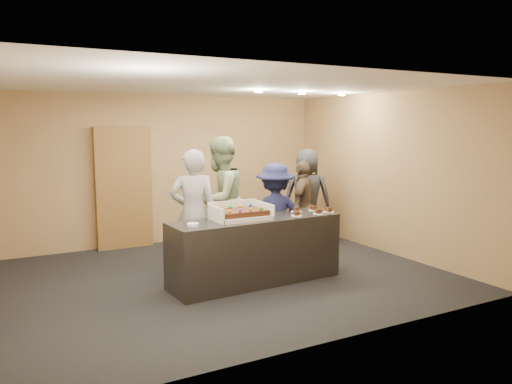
% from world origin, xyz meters
% --- Properties ---
extents(room, '(6.04, 6.00, 2.70)m').
position_xyz_m(room, '(0.00, 0.00, 1.35)').
color(room, black).
rests_on(room, ground).
extents(serving_counter, '(2.43, 0.82, 0.90)m').
position_xyz_m(serving_counter, '(0.24, -0.44, 0.45)').
color(serving_counter, black).
rests_on(serving_counter, floor).
extents(storage_cabinet, '(0.97, 0.15, 2.13)m').
position_xyz_m(storage_cabinet, '(-0.85, 2.41, 1.07)').
color(storage_cabinet, brown).
rests_on(storage_cabinet, floor).
extents(cake_box, '(0.75, 0.52, 0.22)m').
position_xyz_m(cake_box, '(0.02, -0.42, 0.95)').
color(cake_box, white).
rests_on(cake_box, serving_counter).
extents(sheet_cake, '(0.64, 0.44, 0.12)m').
position_xyz_m(sheet_cake, '(0.02, -0.44, 1.00)').
color(sheet_cake, black).
rests_on(sheet_cake, cake_box).
extents(plate_stack, '(0.14, 0.14, 0.04)m').
position_xyz_m(plate_stack, '(-0.71, -0.56, 0.92)').
color(plate_stack, white).
rests_on(plate_stack, serving_counter).
extents(slice_a, '(0.15, 0.15, 0.07)m').
position_xyz_m(slice_a, '(0.82, -0.58, 0.92)').
color(slice_a, white).
rests_on(slice_a, serving_counter).
extents(slice_b, '(0.15, 0.15, 0.07)m').
position_xyz_m(slice_b, '(1.00, -0.30, 0.92)').
color(slice_b, white).
rests_on(slice_b, serving_counter).
extents(slice_c, '(0.15, 0.15, 0.07)m').
position_xyz_m(slice_c, '(1.17, -0.60, 0.92)').
color(slice_c, white).
rests_on(slice_c, serving_counter).
extents(slice_d, '(0.15, 0.15, 0.07)m').
position_xyz_m(slice_d, '(1.29, -0.31, 0.92)').
color(slice_d, white).
rests_on(slice_d, serving_counter).
extents(slice_e, '(0.15, 0.15, 0.07)m').
position_xyz_m(slice_e, '(1.39, -0.56, 0.92)').
color(slice_e, white).
rests_on(slice_e, serving_counter).
extents(person_server_grey, '(0.77, 0.63, 1.83)m').
position_xyz_m(person_server_grey, '(-0.40, 0.22, 0.91)').
color(person_server_grey, '#99999E').
rests_on(person_server_grey, floor).
extents(person_sage_man, '(1.22, 1.15, 1.98)m').
position_xyz_m(person_sage_man, '(0.23, 0.71, 0.99)').
color(person_sage_man, '#8DA075').
rests_on(person_sage_man, floor).
extents(person_navy_man, '(1.16, 0.89, 1.59)m').
position_xyz_m(person_navy_man, '(0.86, 0.07, 0.80)').
color(person_navy_man, '#181B42').
rests_on(person_navy_man, floor).
extents(person_brown_extra, '(0.94, 0.88, 1.55)m').
position_xyz_m(person_brown_extra, '(1.87, 0.84, 0.78)').
color(person_brown_extra, '#4F3F2E').
rests_on(person_brown_extra, floor).
extents(person_dark_suit, '(1.02, 0.97, 1.75)m').
position_xyz_m(person_dark_suit, '(2.12, 1.08, 0.88)').
color(person_dark_suit, '#26272B').
rests_on(person_dark_suit, floor).
extents(ceiling_spotlights, '(1.72, 0.12, 0.03)m').
position_xyz_m(ceiling_spotlights, '(1.60, 0.50, 2.67)').
color(ceiling_spotlights, '#FFEAC6').
rests_on(ceiling_spotlights, ceiling).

